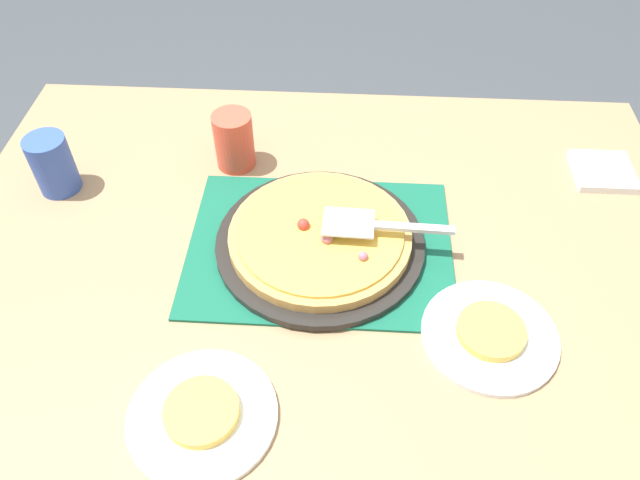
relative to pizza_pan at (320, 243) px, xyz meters
The scene contains 13 objects.
ground_plane 0.76m from the pizza_pan, ahead, with size 8.00×8.00×0.00m, color #3D4247.
dining_table 0.12m from the pizza_pan, ahead, with size 1.40×1.00×0.75m.
placemat 0.01m from the pizza_pan, ahead, with size 0.48×0.36×0.01m, color #145B42.
pizza_pan is the anchor object (origin of this frame).
pizza 0.02m from the pizza_pan, 26.22° to the right, with size 0.33×0.33×0.05m.
plate_near_left 0.38m from the pizza_pan, 113.69° to the right, with size 0.22×0.22×0.01m, color white.
plate_far_right 0.34m from the pizza_pan, 32.35° to the right, with size 0.22×0.22×0.01m, color white.
served_slice_left 0.38m from the pizza_pan, 113.69° to the right, with size 0.11×0.11×0.02m, color #EAB747.
served_slice_right 0.34m from the pizza_pan, 32.35° to the right, with size 0.11×0.11×0.02m, color #EAB747.
cup_near 0.55m from the pizza_pan, 165.81° to the left, with size 0.08×0.08×0.12m, color #3351AD.
cup_far 0.30m from the pizza_pan, 129.52° to the left, with size 0.08×0.08×0.12m, color #E04C38.
pizza_server 0.11m from the pizza_pan, ahead, with size 0.23×0.07×0.01m.
napkin_stack 0.62m from the pizza_pan, 22.61° to the left, with size 0.12×0.12×0.02m, color white.
Camera 1 is at (0.04, -0.75, 1.58)m, focal length 34.09 mm.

